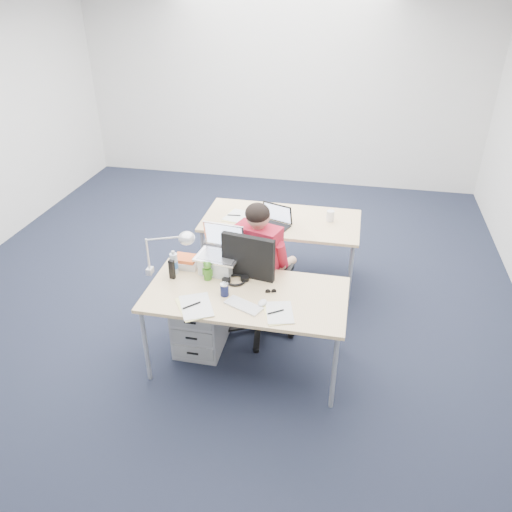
# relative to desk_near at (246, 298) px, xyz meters

# --- Properties ---
(floor) EXTENTS (7.00, 7.00, 0.00)m
(floor) POSITION_rel_desk_near_xyz_m (-0.45, 0.82, -0.68)
(floor) COLOR black
(floor) RESTS_ON ground
(room) EXTENTS (6.02, 7.02, 2.80)m
(room) POSITION_rel_desk_near_xyz_m (-0.45, 0.82, 1.03)
(room) COLOR silver
(room) RESTS_ON ground
(desk_near) EXTENTS (1.60, 0.80, 0.73)m
(desk_near) POSITION_rel_desk_near_xyz_m (0.00, 0.00, 0.00)
(desk_near) COLOR #DBB77E
(desk_near) RESTS_ON ground
(desk_far) EXTENTS (1.60, 0.80, 0.73)m
(desk_far) POSITION_rel_desk_near_xyz_m (0.06, 1.38, 0.00)
(desk_far) COLOR #DBB77E
(desk_far) RESTS_ON ground
(office_chair) EXTENTS (0.81, 0.81, 1.11)m
(office_chair) POSITION_rel_desk_near_xyz_m (-0.00, 0.44, -0.37)
(office_chair) COLOR black
(office_chair) RESTS_ON ground
(seated_person) EXTENTS (0.52, 0.75, 1.28)m
(seated_person) POSITION_rel_desk_near_xyz_m (0.04, 0.62, -0.03)
(seated_person) COLOR #AB182D
(seated_person) RESTS_ON ground
(drawer_pedestal_near) EXTENTS (0.40, 0.50, 0.55)m
(drawer_pedestal_near) POSITION_rel_desk_near_xyz_m (-0.45, 0.15, -0.41)
(drawer_pedestal_near) COLOR #A8A9AD
(drawer_pedestal_near) RESTS_ON ground
(drawer_pedestal_far) EXTENTS (0.40, 0.50, 0.55)m
(drawer_pedestal_far) POSITION_rel_desk_near_xyz_m (-0.49, 1.30, -0.41)
(drawer_pedestal_far) COLOR #A8A9AD
(drawer_pedestal_far) RESTS_ON ground
(silver_laptop) EXTENTS (0.39, 0.33, 0.39)m
(silver_laptop) POSITION_rel_desk_near_xyz_m (-0.30, 0.28, 0.24)
(silver_laptop) COLOR silver
(silver_laptop) RESTS_ON desk_near
(wireless_keyboard) EXTENTS (0.32, 0.23, 0.01)m
(wireless_keyboard) POSITION_rel_desk_near_xyz_m (0.02, -0.18, 0.05)
(wireless_keyboard) COLOR white
(wireless_keyboard) RESTS_ON desk_near
(computer_mouse) EXTENTS (0.08, 0.11, 0.03)m
(computer_mouse) POSITION_rel_desk_near_xyz_m (0.16, -0.13, 0.06)
(computer_mouse) COLOR white
(computer_mouse) RESTS_ON desk_near
(headphones) EXTENTS (0.28, 0.25, 0.04)m
(headphones) POSITION_rel_desk_near_xyz_m (-0.12, 0.15, 0.07)
(headphones) COLOR black
(headphones) RESTS_ON desk_near
(can_koozie) EXTENTS (0.08, 0.08, 0.11)m
(can_koozie) POSITION_rel_desk_near_xyz_m (-0.16, -0.06, 0.10)
(can_koozie) COLOR #161C47
(can_koozie) RESTS_ON desk_near
(water_bottle) EXTENTS (0.08, 0.08, 0.21)m
(water_bottle) POSITION_rel_desk_near_xyz_m (-0.66, 0.17, 0.15)
(water_bottle) COLOR silver
(water_bottle) RESTS_ON desk_near
(bear_figurine) EXTENTS (0.11, 0.09, 0.17)m
(bear_figurine) POSITION_rel_desk_near_xyz_m (-0.36, 0.14, 0.13)
(bear_figurine) COLOR #276E1D
(bear_figurine) RESTS_ON desk_near
(book_stack) EXTENTS (0.24, 0.20, 0.09)m
(book_stack) POSITION_rel_desk_near_xyz_m (-0.60, 0.29, 0.09)
(book_stack) COLOR silver
(book_stack) RESTS_ON desk_near
(cordless_phone) EXTENTS (0.05, 0.04, 0.17)m
(cordless_phone) POSITION_rel_desk_near_xyz_m (-0.65, 0.09, 0.13)
(cordless_phone) COLOR black
(cordless_phone) RESTS_ON desk_near
(papers_left) EXTENTS (0.36, 0.39, 0.01)m
(papers_left) POSITION_rel_desk_near_xyz_m (-0.34, -0.27, 0.05)
(papers_left) COLOR #FFF493
(papers_left) RESTS_ON desk_near
(papers_right) EXTENTS (0.27, 0.33, 0.01)m
(papers_right) POSITION_rel_desk_near_xyz_m (0.29, -0.22, 0.05)
(papers_right) COLOR #FFF493
(papers_right) RESTS_ON desk_near
(sunglasses) EXTENTS (0.10, 0.07, 0.02)m
(sunglasses) POSITION_rel_desk_near_xyz_m (0.19, 0.05, 0.06)
(sunglasses) COLOR black
(sunglasses) RESTS_ON desk_near
(desk_lamp) EXTENTS (0.42, 0.22, 0.45)m
(desk_lamp) POSITION_rel_desk_near_xyz_m (-0.72, 0.12, 0.27)
(desk_lamp) COLOR silver
(desk_lamp) RESTS_ON desk_near
(dark_laptop) EXTENTS (0.40, 0.40, 0.23)m
(dark_laptop) POSITION_rel_desk_near_xyz_m (-0.00, 1.19, 0.16)
(dark_laptop) COLOR black
(dark_laptop) RESTS_ON desk_far
(far_cup) EXTENTS (0.08, 0.08, 0.11)m
(far_cup) POSITION_rel_desk_near_xyz_m (0.55, 1.45, 0.10)
(far_cup) COLOR white
(far_cup) RESTS_ON desk_far
(far_papers) EXTENTS (0.26, 0.33, 0.01)m
(far_papers) POSITION_rel_desk_near_xyz_m (-0.41, 1.35, 0.05)
(far_papers) COLOR white
(far_papers) RESTS_ON desk_far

